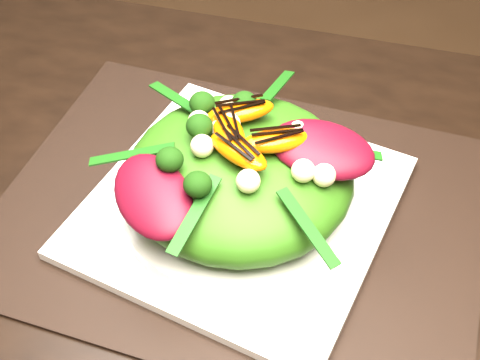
% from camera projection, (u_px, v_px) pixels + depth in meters
% --- Properties ---
extents(dining_table, '(1.60, 0.90, 0.75)m').
position_uv_depth(dining_table, '(347.00, 354.00, 0.56)').
color(dining_table, black).
rests_on(dining_table, floor).
extents(placemat, '(0.49, 0.39, 0.00)m').
position_uv_depth(placemat, '(240.00, 210.00, 0.65)').
color(placemat, black).
rests_on(placemat, dining_table).
extents(plate_base, '(0.33, 0.33, 0.01)m').
position_uv_depth(plate_base, '(240.00, 206.00, 0.64)').
color(plate_base, white).
rests_on(plate_base, placemat).
extents(salad_bowl, '(0.28, 0.28, 0.02)m').
position_uv_depth(salad_bowl, '(240.00, 196.00, 0.63)').
color(salad_bowl, silver).
rests_on(salad_bowl, plate_base).
extents(lettuce_mound, '(0.23, 0.23, 0.07)m').
position_uv_depth(lettuce_mound, '(240.00, 173.00, 0.60)').
color(lettuce_mound, '#2F5F11').
rests_on(lettuce_mound, salad_bowl).
extents(radicchio_leaf, '(0.10, 0.06, 0.02)m').
position_uv_depth(radicchio_leaf, '(322.00, 149.00, 0.57)').
color(radicchio_leaf, '#4A0714').
rests_on(radicchio_leaf, lettuce_mound).
extents(orange_segment, '(0.07, 0.04, 0.02)m').
position_uv_depth(orange_segment, '(245.00, 124.00, 0.59)').
color(orange_segment, '#D85203').
rests_on(orange_segment, lettuce_mound).
extents(broccoli_floret, '(0.04, 0.04, 0.03)m').
position_uv_depth(broccoli_floret, '(181.00, 105.00, 0.60)').
color(broccoli_floret, black).
rests_on(broccoli_floret, lettuce_mound).
extents(macadamia_nut, '(0.03, 0.03, 0.02)m').
position_uv_depth(macadamia_nut, '(279.00, 176.00, 0.54)').
color(macadamia_nut, '#C4B58A').
rests_on(macadamia_nut, lettuce_mound).
extents(balsamic_drizzle, '(0.04, 0.01, 0.00)m').
position_uv_depth(balsamic_drizzle, '(245.00, 117.00, 0.58)').
color(balsamic_drizzle, black).
rests_on(balsamic_drizzle, orange_segment).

